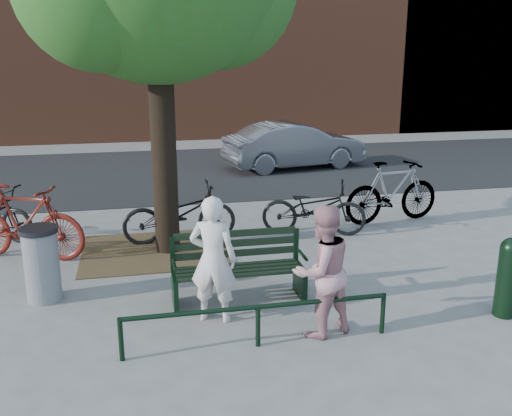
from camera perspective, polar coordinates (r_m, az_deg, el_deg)
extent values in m
plane|color=gray|center=(7.69, -1.71, -9.33)|extent=(90.00, 90.00, 0.00)
cube|color=brown|center=(9.63, -9.96, -4.24)|extent=(2.40, 2.00, 0.02)
cube|color=black|center=(15.75, -7.26, 3.65)|extent=(40.00, 7.00, 0.01)
cube|color=black|center=(7.51, -8.11, -8.24)|extent=(0.06, 0.52, 0.45)
cube|color=black|center=(7.56, -8.37, -4.46)|extent=(0.06, 0.06, 0.44)
cylinder|color=black|center=(7.26, -8.18, -5.63)|extent=(0.04, 0.36, 0.04)
cube|color=black|center=(7.78, 4.42, -7.26)|extent=(0.06, 0.52, 0.45)
cube|color=black|center=(7.82, 4.02, -3.62)|extent=(0.06, 0.06, 0.44)
cylinder|color=black|center=(7.54, 4.70, -4.71)|extent=(0.04, 0.36, 0.04)
cube|color=black|center=(7.51, -1.74, -6.21)|extent=(1.64, 0.46, 0.04)
cube|color=black|center=(7.62, -2.07, -3.56)|extent=(1.64, 0.03, 0.47)
cylinder|color=black|center=(6.41, -13.36, -12.66)|extent=(0.06, 0.06, 0.50)
cylinder|color=black|center=(6.52, 0.20, -11.70)|extent=(0.06, 0.06, 0.50)
cylinder|color=black|center=(6.96, 12.56, -10.25)|extent=(0.06, 0.06, 0.50)
cylinder|color=black|center=(6.42, 0.20, -9.87)|extent=(3.00, 0.06, 0.06)
cylinder|color=black|center=(9.17, -9.26, 7.01)|extent=(0.40, 0.40, 3.80)
imported|color=silver|center=(6.92, -4.30, -5.15)|extent=(0.68, 0.57, 1.59)
imported|color=#BE8288|center=(6.62, 6.60, -6.27)|extent=(0.91, 0.81, 1.57)
cylinder|color=black|center=(7.80, 23.84, -6.82)|extent=(0.27, 0.27, 0.89)
sphere|color=black|center=(7.65, 24.20, -3.74)|extent=(0.27, 0.27, 0.27)
cylinder|color=gray|center=(8.07, -20.62, -5.50)|extent=(0.45, 0.45, 0.95)
cylinder|color=black|center=(7.91, -20.97, -2.07)|extent=(0.50, 0.50, 0.07)
imported|color=#56130C|center=(9.70, -22.23, -1.31)|extent=(2.11, 1.28, 1.23)
imported|color=black|center=(9.89, -7.65, -0.55)|extent=(1.98, 0.78, 1.02)
imported|color=gray|center=(11.24, 13.47, 1.60)|extent=(2.07, 0.85, 1.21)
imported|color=black|center=(10.26, 5.80, -0.03)|extent=(1.97, 1.19, 0.98)
imported|color=slate|center=(16.03, 3.85, 6.27)|extent=(4.09, 2.07, 1.29)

